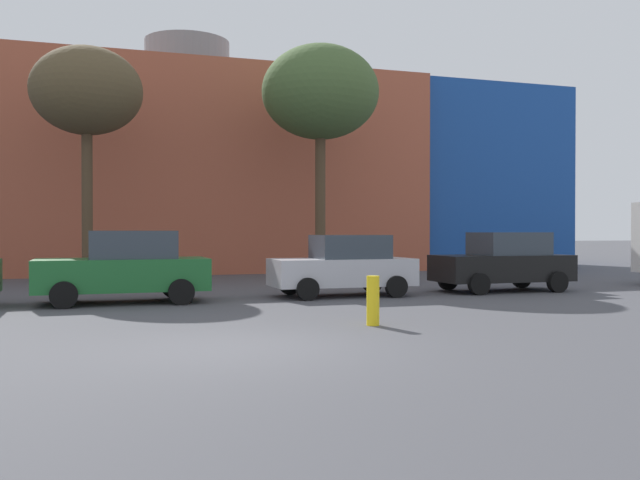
# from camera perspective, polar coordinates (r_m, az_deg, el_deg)

# --- Properties ---
(ground_plane) EXTENTS (200.00, 200.00, 0.00)m
(ground_plane) POSITION_cam_1_polar(r_m,az_deg,el_deg) (10.55, -6.87, -8.87)
(ground_plane) COLOR #47474C
(building_backdrop) EXTENTS (36.65, 11.17, 10.85)m
(building_backdrop) POSITION_cam_1_polar(r_m,az_deg,el_deg) (33.64, -10.96, 5.34)
(building_backdrop) COLOR #B2563D
(building_backdrop) RESTS_ON ground_plane
(parked_car_2) EXTENTS (4.10, 2.01, 1.78)m
(parked_car_2) POSITION_cam_1_polar(r_m,az_deg,el_deg) (17.51, -15.88, -2.18)
(parked_car_2) COLOR #1E662D
(parked_car_2) RESTS_ON ground_plane
(parked_car_3) EXTENTS (3.84, 1.89, 1.66)m
(parked_car_3) POSITION_cam_1_polar(r_m,az_deg,el_deg) (18.63, 2.01, -2.15)
(parked_car_3) COLOR silver
(parked_car_3) RESTS_ON ground_plane
(parked_car_4) EXTENTS (4.00, 1.96, 1.73)m
(parked_car_4) POSITION_cam_1_polar(r_m,az_deg,el_deg) (20.88, 15.01, -1.77)
(parked_car_4) COLOR black
(parked_car_4) RESTS_ON ground_plane
(bare_tree_1) EXTENTS (3.63, 3.63, 7.87)m
(bare_tree_1) POSITION_cam_1_polar(r_m,az_deg,el_deg) (24.43, -18.82, 11.52)
(bare_tree_1) COLOR brown
(bare_tree_1) RESTS_ON ground_plane
(bare_tree_2) EXTENTS (4.30, 4.30, 8.59)m
(bare_tree_2) POSITION_cam_1_polar(r_m,az_deg,el_deg) (25.66, 0.03, 12.08)
(bare_tree_2) COLOR brown
(bare_tree_2) RESTS_ON ground_plane
(bollard_yellow_0) EXTENTS (0.24, 0.24, 0.93)m
(bollard_yellow_0) POSITION_cam_1_polar(r_m,az_deg,el_deg) (12.87, 4.43, -5.05)
(bollard_yellow_0) COLOR yellow
(bollard_yellow_0) RESTS_ON ground_plane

